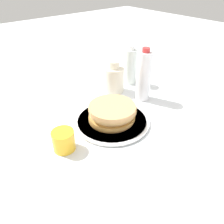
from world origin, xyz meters
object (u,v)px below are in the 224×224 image
(cream_jug, at_px, (114,79))
(water_bottle_mid, at_px, (144,76))
(plate, at_px, (112,121))
(juice_glass, at_px, (64,140))
(pancake_stack, at_px, (112,112))
(water_bottle_near, at_px, (131,66))

(cream_jug, bearing_deg, water_bottle_mid, -69.51)
(plate, height_order, juice_glass, juice_glass)
(juice_glass, distance_m, water_bottle_mid, 0.44)
(pancake_stack, relative_size, water_bottle_near, 0.99)
(water_bottle_mid, bearing_deg, plate, -167.28)
(pancake_stack, height_order, water_bottle_near, water_bottle_near)
(plate, height_order, water_bottle_near, water_bottle_near)
(water_bottle_mid, bearing_deg, water_bottle_near, 65.09)
(cream_jug, height_order, water_bottle_near, water_bottle_near)
(cream_jug, distance_m, water_bottle_mid, 0.15)
(pancake_stack, distance_m, juice_glass, 0.21)
(plate, xyz_separation_m, water_bottle_near, (0.29, 0.20, 0.08))
(juice_glass, height_order, water_bottle_near, water_bottle_near)
(plate, height_order, cream_jug, cream_jug)
(pancake_stack, xyz_separation_m, water_bottle_near, (0.29, 0.20, 0.04))
(water_bottle_mid, bearing_deg, pancake_stack, -167.23)
(cream_jug, bearing_deg, pancake_stack, -132.47)
(juice_glass, bearing_deg, plate, 2.33)
(pancake_stack, bearing_deg, plate, 177.13)
(water_bottle_mid, bearing_deg, juice_glass, -172.30)
(water_bottle_near, bearing_deg, water_bottle_mid, -114.91)
(plate, bearing_deg, pancake_stack, -2.87)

